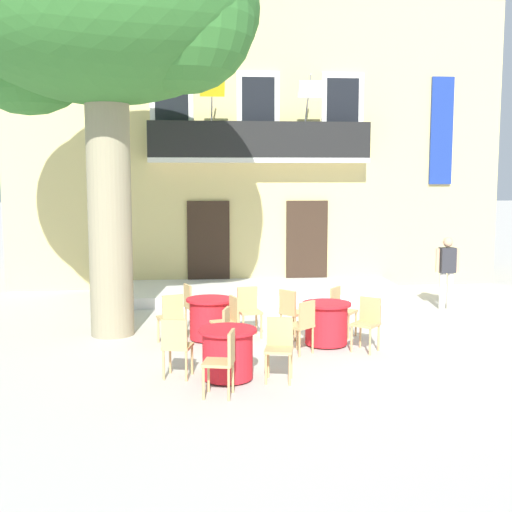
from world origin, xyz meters
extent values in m
plane|color=beige|center=(0.00, 0.00, 0.00)|extent=(120.00, 120.00, 0.00)
cube|color=#DBC67F|center=(-0.11, 7.00, 3.75)|extent=(13.00, 4.00, 7.50)
cube|color=#332319|center=(-1.41, 4.97, 1.15)|extent=(1.10, 0.08, 2.30)
cube|color=#332319|center=(1.19, 4.97, 1.15)|extent=(1.10, 0.08, 2.30)
cube|color=silver|center=(-2.31, 4.96, 4.65)|extent=(1.10, 0.08, 1.90)
cube|color=black|center=(-2.31, 4.93, 4.65)|extent=(0.84, 0.04, 1.60)
cube|color=silver|center=(-0.11, 4.96, 4.65)|extent=(1.10, 0.08, 1.90)
cube|color=black|center=(-0.11, 4.93, 4.65)|extent=(0.84, 0.04, 1.60)
cube|color=silver|center=(2.09, 4.96, 4.65)|extent=(1.10, 0.08, 1.90)
cube|color=black|center=(2.09, 4.93, 4.65)|extent=(0.84, 0.04, 1.60)
cube|color=silver|center=(-0.11, 4.67, 3.34)|extent=(5.60, 0.65, 0.12)
cube|color=black|center=(-0.11, 4.38, 3.85)|extent=(5.60, 0.06, 0.90)
cylinder|color=#B2B2B7|center=(-1.31, 4.50, 4.75)|extent=(0.04, 0.95, 1.33)
cube|color=yellow|center=(-1.31, 4.05, 5.05)|extent=(0.60, 0.29, 0.38)
cylinder|color=#B2B2B7|center=(1.09, 4.50, 4.75)|extent=(0.04, 0.95, 1.33)
cube|color=white|center=(1.09, 4.05, 5.05)|extent=(0.60, 0.29, 0.38)
cylinder|color=#47423D|center=(-2.41, 4.70, 3.52)|extent=(0.27, 0.27, 0.25)
ellipsoid|color=#4C8E38|center=(-2.41, 4.70, 3.84)|extent=(0.36, 0.36, 0.38)
cylinder|color=#995638|center=(-0.87, 4.70, 3.52)|extent=(0.33, 0.33, 0.25)
ellipsoid|color=#38843D|center=(-0.87, 4.70, 3.87)|extent=(0.43, 0.43, 0.45)
cylinder|color=#47423D|center=(0.66, 4.70, 3.51)|extent=(0.30, 0.30, 0.23)
ellipsoid|color=#38843D|center=(0.66, 4.70, 3.87)|extent=(0.39, 0.39, 0.48)
cylinder|color=#995638|center=(2.19, 4.70, 3.53)|extent=(0.25, 0.25, 0.25)
ellipsoid|color=#2D7533|center=(2.19, 4.70, 3.85)|extent=(0.32, 0.32, 0.40)
cube|color=navy|center=(4.77, 4.94, 4.12)|extent=(0.60, 0.06, 2.80)
cube|color=silver|center=(-0.11, 3.69, 0.12)|extent=(6.71, 2.63, 0.25)
cylinder|color=gray|center=(-3.34, 0.08, 2.18)|extent=(0.80, 0.80, 4.37)
ellipsoid|color=#33702D|center=(-3.34, 0.08, 5.89)|extent=(5.55, 4.99, 3.33)
sphere|color=#33702D|center=(-4.87, 0.77, 5.48)|extent=(2.77, 2.77, 2.77)
sphere|color=#33702D|center=(-1.95, -0.48, 5.62)|extent=(2.50, 2.50, 2.50)
cylinder|color=red|center=(-1.34, -2.90, 0.37)|extent=(0.74, 0.74, 0.68)
cylinder|color=red|center=(-1.34, -2.90, 0.74)|extent=(0.86, 0.86, 0.04)
cylinder|color=#2D2823|center=(-1.34, -2.90, 0.01)|extent=(0.44, 0.44, 0.03)
cylinder|color=tan|center=(-1.71, -3.76, 0.23)|extent=(0.04, 0.04, 0.45)
cylinder|color=tan|center=(-1.64, -3.42, 0.23)|extent=(0.04, 0.04, 0.45)
cylinder|color=tan|center=(-1.38, -3.83, 0.23)|extent=(0.04, 0.04, 0.45)
cylinder|color=tan|center=(-1.31, -3.50, 0.23)|extent=(0.04, 0.04, 0.45)
cube|color=tan|center=(-1.51, -3.63, 0.47)|extent=(0.48, 0.48, 0.04)
cube|color=tan|center=(-1.34, -3.67, 0.70)|extent=(0.12, 0.38, 0.42)
cylinder|color=tan|center=(-0.48, -3.26, 0.23)|extent=(0.04, 0.04, 0.45)
cylinder|color=tan|center=(-0.81, -3.19, 0.23)|extent=(0.04, 0.04, 0.45)
cylinder|color=tan|center=(-0.41, -2.93, 0.23)|extent=(0.04, 0.04, 0.45)
cylinder|color=tan|center=(-0.74, -2.86, 0.23)|extent=(0.04, 0.04, 0.45)
cube|color=tan|center=(-0.61, -3.06, 0.47)|extent=(0.48, 0.48, 0.04)
cube|color=tan|center=(-0.57, -2.88, 0.70)|extent=(0.38, 0.12, 0.42)
cylinder|color=tan|center=(-0.94, -2.05, 0.23)|extent=(0.04, 0.04, 0.45)
cylinder|color=tan|center=(-1.03, -2.38, 0.23)|extent=(0.04, 0.04, 0.45)
cylinder|color=tan|center=(-1.27, -1.96, 0.23)|extent=(0.04, 0.04, 0.45)
cylinder|color=tan|center=(-1.36, -2.29, 0.23)|extent=(0.04, 0.04, 0.45)
cube|color=tan|center=(-1.15, -2.17, 0.47)|extent=(0.49, 0.49, 0.04)
cube|color=tan|center=(-1.33, -2.13, 0.70)|extent=(0.14, 0.38, 0.42)
cylinder|color=tan|center=(-2.19, -2.50, 0.23)|extent=(0.04, 0.04, 0.45)
cylinder|color=tan|center=(-1.86, -2.59, 0.23)|extent=(0.04, 0.04, 0.45)
cylinder|color=tan|center=(-2.28, -2.83, 0.23)|extent=(0.04, 0.04, 0.45)
cylinder|color=tan|center=(-1.95, -2.92, 0.23)|extent=(0.04, 0.04, 0.45)
cube|color=tan|center=(-2.07, -2.71, 0.47)|extent=(0.49, 0.49, 0.04)
cube|color=tan|center=(-2.12, -2.89, 0.70)|extent=(0.38, 0.13, 0.42)
cylinder|color=red|center=(-1.53, -0.49, 0.37)|extent=(0.74, 0.74, 0.68)
cylinder|color=red|center=(-1.53, -0.49, 0.74)|extent=(0.86, 0.86, 0.04)
cylinder|color=#2D2823|center=(-1.53, -0.49, 0.01)|extent=(0.44, 0.44, 0.03)
cylinder|color=tan|center=(-1.65, 0.44, 0.23)|extent=(0.04, 0.04, 0.45)
cylinder|color=tan|center=(-1.55, 0.11, 0.23)|extent=(0.04, 0.04, 0.45)
cylinder|color=tan|center=(-1.98, 0.33, 0.23)|extent=(0.04, 0.04, 0.45)
cylinder|color=tan|center=(-1.87, 0.01, 0.23)|extent=(0.04, 0.04, 0.45)
cube|color=tan|center=(-1.76, 0.22, 0.47)|extent=(0.50, 0.50, 0.04)
cube|color=tan|center=(-1.94, 0.17, 0.70)|extent=(0.16, 0.37, 0.42)
cylinder|color=tan|center=(-2.46, -0.62, 0.23)|extent=(0.04, 0.04, 0.45)
cylinder|color=tan|center=(-2.14, -0.51, 0.23)|extent=(0.04, 0.04, 0.45)
cylinder|color=tan|center=(-2.35, -0.94, 0.23)|extent=(0.04, 0.04, 0.45)
cylinder|color=tan|center=(-2.03, -0.83, 0.23)|extent=(0.04, 0.04, 0.45)
cube|color=tan|center=(-2.24, -0.73, 0.47)|extent=(0.51, 0.51, 0.04)
cube|color=tan|center=(-2.19, -0.90, 0.70)|extent=(0.37, 0.16, 0.42)
cylinder|color=tan|center=(-1.42, -1.42, 0.23)|extent=(0.04, 0.04, 0.45)
cylinder|color=tan|center=(-1.52, -1.10, 0.23)|extent=(0.04, 0.04, 0.45)
cylinder|color=tan|center=(-1.10, -1.32, 0.23)|extent=(0.04, 0.04, 0.45)
cylinder|color=tan|center=(-1.20, -0.99, 0.23)|extent=(0.04, 0.04, 0.45)
cube|color=tan|center=(-1.31, -1.21, 0.47)|extent=(0.50, 0.50, 0.04)
cube|color=tan|center=(-1.14, -1.15, 0.70)|extent=(0.15, 0.37, 0.42)
cylinder|color=tan|center=(-0.60, -0.50, 0.23)|extent=(0.04, 0.04, 0.45)
cylinder|color=tan|center=(-0.93, -0.56, 0.23)|extent=(0.04, 0.04, 0.45)
cylinder|color=tan|center=(-0.66, -0.16, 0.23)|extent=(0.04, 0.04, 0.45)
cylinder|color=tan|center=(-0.99, -0.22, 0.23)|extent=(0.04, 0.04, 0.45)
cube|color=tan|center=(-0.79, -0.36, 0.47)|extent=(0.46, 0.46, 0.04)
cube|color=tan|center=(-0.83, -0.18, 0.70)|extent=(0.38, 0.11, 0.42)
cylinder|color=red|center=(0.49, -1.08, 0.37)|extent=(0.74, 0.74, 0.68)
cylinder|color=red|center=(0.49, -1.08, 0.74)|extent=(0.86, 0.86, 0.04)
cylinder|color=#2D2823|center=(0.49, -1.08, 0.01)|extent=(0.44, 0.44, 0.03)
cylinder|color=tan|center=(1.08, -1.81, 0.23)|extent=(0.04, 0.04, 0.45)
cylinder|color=tan|center=(0.82, -1.59, 0.23)|extent=(0.04, 0.04, 0.45)
cylinder|color=tan|center=(1.30, -1.55, 0.23)|extent=(0.04, 0.04, 0.45)
cylinder|color=tan|center=(1.04, -1.33, 0.23)|extent=(0.04, 0.04, 0.45)
cube|color=tan|center=(1.06, -1.57, 0.47)|extent=(0.56, 0.56, 0.04)
cube|color=tan|center=(1.18, -1.43, 0.70)|extent=(0.32, 0.28, 0.42)
cylinder|color=tan|center=(1.18, -0.45, 0.23)|extent=(0.04, 0.04, 0.45)
cylinder|color=tan|center=(0.98, -0.73, 0.23)|extent=(0.04, 0.04, 0.45)
cylinder|color=tan|center=(0.91, -0.25, 0.23)|extent=(0.04, 0.04, 0.45)
cylinder|color=tan|center=(0.70, -0.52, 0.23)|extent=(0.04, 0.04, 0.45)
cube|color=tan|center=(0.94, -0.49, 0.47)|extent=(0.56, 0.56, 0.04)
cube|color=tan|center=(0.80, -0.38, 0.70)|extent=(0.26, 0.33, 0.42)
cylinder|color=tan|center=(0.03, -0.27, 0.23)|extent=(0.04, 0.04, 0.45)
cylinder|color=tan|center=(0.25, -0.53, 0.23)|extent=(0.04, 0.04, 0.45)
cylinder|color=tan|center=(-0.23, -0.49, 0.23)|extent=(0.04, 0.04, 0.45)
cylinder|color=tan|center=(-0.01, -0.75, 0.23)|extent=(0.04, 0.04, 0.45)
cube|color=tan|center=(0.01, -0.51, 0.47)|extent=(0.56, 0.56, 0.04)
cube|color=tan|center=(-0.13, -0.63, 0.70)|extent=(0.28, 0.32, 0.42)
cylinder|color=tan|center=(-0.32, -1.55, 0.23)|extent=(0.04, 0.04, 0.45)
cylinder|color=tan|center=(-0.06, -1.33, 0.23)|extent=(0.04, 0.04, 0.45)
cylinder|color=tan|center=(-0.10, -1.81, 0.23)|extent=(0.04, 0.04, 0.45)
cylinder|color=tan|center=(0.16, -1.59, 0.23)|extent=(0.04, 0.04, 0.45)
cube|color=tan|center=(-0.08, -1.57, 0.47)|extent=(0.56, 0.56, 0.04)
cube|color=tan|center=(0.03, -1.71, 0.70)|extent=(0.32, 0.28, 0.42)
cylinder|color=slate|center=(-3.81, 3.98, 0.16)|extent=(0.26, 0.26, 0.32)
ellipsoid|color=#38843D|center=(-3.81, 3.98, 0.54)|extent=(0.34, 0.34, 0.44)
cylinder|color=silver|center=(3.69, 1.77, 0.41)|extent=(0.14, 0.14, 0.82)
cylinder|color=silver|center=(3.87, 1.77, 0.41)|extent=(0.14, 0.14, 0.82)
cube|color=#2D2D33|center=(3.78, 1.77, 1.10)|extent=(0.35, 0.24, 0.56)
sphere|color=tan|center=(3.78, 1.77, 1.50)|extent=(0.22, 0.22, 0.22)
cylinder|color=tan|center=(3.56, 1.77, 1.10)|extent=(0.09, 0.09, 0.52)
cylinder|color=tan|center=(4.00, 1.77, 1.10)|extent=(0.09, 0.09, 0.52)
camera|label=1|loc=(-1.85, -12.38, 3.00)|focal=46.81mm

